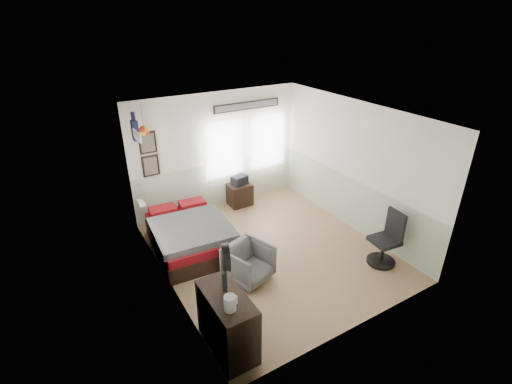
{
  "coord_description": "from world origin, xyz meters",
  "views": [
    {
      "loc": [
        -3.31,
        -4.99,
        4.24
      ],
      "look_at": [
        -0.1,
        0.4,
        1.15
      ],
      "focal_mm": 26.0,
      "sensor_mm": 36.0,
      "label": 1
    }
  ],
  "objects_px": {
    "bed": "(190,235)",
    "nightstand": "(240,194)",
    "dresser": "(227,322)",
    "task_chair": "(386,243)",
    "armchair": "(249,263)"
  },
  "relations": [
    {
      "from": "dresser",
      "to": "task_chair",
      "type": "height_order",
      "value": "task_chair"
    },
    {
      "from": "bed",
      "to": "armchair",
      "type": "distance_m",
      "value": 1.48
    },
    {
      "from": "nightstand",
      "to": "dresser",
      "type": "bearing_deg",
      "value": -120.17
    },
    {
      "from": "dresser",
      "to": "nightstand",
      "type": "distance_m",
      "value": 4.22
    },
    {
      "from": "nightstand",
      "to": "task_chair",
      "type": "relative_size",
      "value": 0.51
    },
    {
      "from": "dresser",
      "to": "task_chair",
      "type": "distance_m",
      "value": 3.38
    },
    {
      "from": "nightstand",
      "to": "task_chair",
      "type": "distance_m",
      "value": 3.59
    },
    {
      "from": "dresser",
      "to": "armchair",
      "type": "bearing_deg",
      "value": 49.16
    },
    {
      "from": "bed",
      "to": "task_chair",
      "type": "distance_m",
      "value": 3.7
    },
    {
      "from": "bed",
      "to": "dresser",
      "type": "bearing_deg",
      "value": -95.61
    },
    {
      "from": "armchair",
      "to": "task_chair",
      "type": "relative_size",
      "value": 0.69
    },
    {
      "from": "task_chair",
      "to": "dresser",
      "type": "bearing_deg",
      "value": -170.1
    },
    {
      "from": "bed",
      "to": "armchair",
      "type": "height_order",
      "value": "armchair"
    },
    {
      "from": "armchair",
      "to": "nightstand",
      "type": "bearing_deg",
      "value": 45.89
    },
    {
      "from": "bed",
      "to": "nightstand",
      "type": "height_order",
      "value": "bed"
    }
  ]
}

